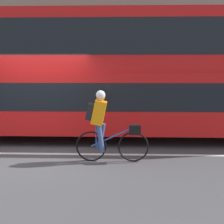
{
  "coord_description": "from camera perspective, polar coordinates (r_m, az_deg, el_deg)",
  "views": [
    {
      "loc": [
        2.16,
        -7.3,
        2.19
      ],
      "look_at": [
        1.88,
        0.72,
        1.0
      ],
      "focal_mm": 50.0,
      "sensor_mm": 36.0,
      "label": 1
    }
  ],
  "objects": [
    {
      "name": "bus",
      "position": [
        9.32,
        -0.21,
        7.65
      ],
      "size": [
        10.9,
        2.44,
        3.7
      ],
      "color": "black",
      "rests_on": "ground_plane"
    },
    {
      "name": "building_facade",
      "position": [
        14.01,
        -7.16,
        16.41
      ],
      "size": [
        60.0,
        0.3,
        8.3
      ],
      "color": "gray",
      "rests_on": "ground_plane"
    },
    {
      "name": "cyclist_on_bike",
      "position": [
        7.1,
        -1.37,
        -2.16
      ],
      "size": [
        1.68,
        0.32,
        1.65
      ],
      "color": "black",
      "rests_on": "ground_plane"
    },
    {
      "name": "sidewalk_curb",
      "position": [
        12.81,
        -7.71,
        -1.15
      ],
      "size": [
        60.0,
        2.21,
        0.14
      ],
      "color": "gray",
      "rests_on": "ground_plane"
    },
    {
      "name": "ground_plane",
      "position": [
        7.93,
        -14.03,
        -7.87
      ],
      "size": [
        80.0,
        80.0,
        0.0
      ],
      "primitive_type": "plane",
      "color": "#424244"
    },
    {
      "name": "road_center_line",
      "position": [
        8.13,
        -13.59,
        -7.4
      ],
      "size": [
        50.0,
        0.14,
        0.01
      ],
      "primitive_type": "cube",
      "color": "silver",
      "rests_on": "ground_plane"
    }
  ]
}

